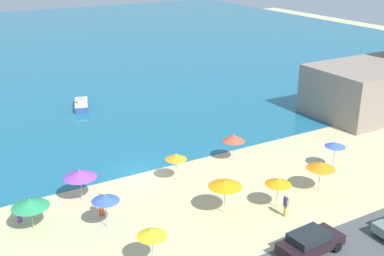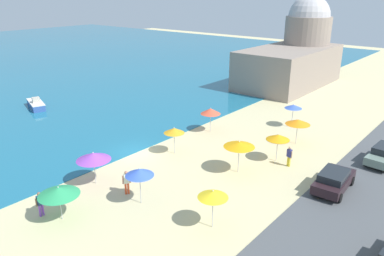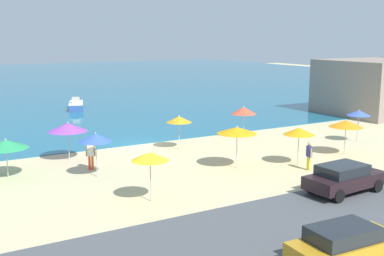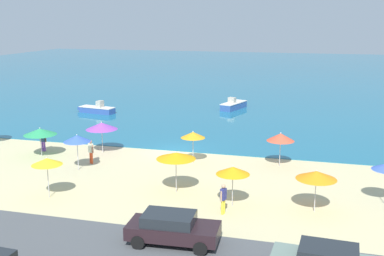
{
  "view_description": "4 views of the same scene",
  "coord_description": "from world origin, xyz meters",
  "px_view_note": "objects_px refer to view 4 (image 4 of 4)",
  "views": [
    {
      "loc": [
        -14.14,
        -33.09,
        17.81
      ],
      "look_at": [
        6.66,
        2.69,
        1.86
      ],
      "focal_mm": 45.0,
      "sensor_mm": 36.0,
      "label": 1
    },
    {
      "loc": [
        -19.28,
        -22.51,
        13.08
      ],
      "look_at": [
        4.77,
        -2.34,
        1.49
      ],
      "focal_mm": 35.0,
      "sensor_mm": 36.0,
      "label": 2
    },
    {
      "loc": [
        -13.53,
        -31.35,
        7.73
      ],
      "look_at": [
        3.08,
        -2.74,
        1.41
      ],
      "focal_mm": 45.0,
      "sensor_mm": 36.0,
      "label": 3
    },
    {
      "loc": [
        10.79,
        -34.93,
        10.33
      ],
      "look_at": [
        1.13,
        0.72,
        1.79
      ],
      "focal_mm": 45.0,
      "sensor_mm": 36.0,
      "label": 4
    }
  ],
  "objects_px": {
    "beach_umbrella_0": "(233,171)",
    "skiff_offshore": "(234,105)",
    "beach_umbrella_10": "(47,162)",
    "bather_2": "(91,150)",
    "beach_umbrella_1": "(176,156)",
    "beach_umbrella_3": "(193,135)",
    "beach_umbrella_9": "(77,139)",
    "bather_1": "(43,140)",
    "parked_car_3": "(172,228)",
    "beach_umbrella_4": "(102,126)",
    "beach_umbrella_11": "(316,175)",
    "beach_umbrella_6": "(281,137)",
    "skiff_nearshore": "(97,109)",
    "bather_0": "(223,197)",
    "beach_umbrella_8": "(40,132)"
  },
  "relations": [
    {
      "from": "beach_umbrella_1",
      "to": "beach_umbrella_10",
      "type": "xyz_separation_m",
      "value": [
        -6.95,
        -2.78,
        -0.09
      ]
    },
    {
      "from": "beach_umbrella_9",
      "to": "bather_2",
      "type": "xyz_separation_m",
      "value": [
        0.19,
        1.58,
        -1.26
      ]
    },
    {
      "from": "bather_0",
      "to": "beach_umbrella_4",
      "type": "bearing_deg",
      "value": 140.89
    },
    {
      "from": "beach_umbrella_6",
      "to": "skiff_nearshore",
      "type": "relative_size",
      "value": 0.55
    },
    {
      "from": "beach_umbrella_0",
      "to": "bather_2",
      "type": "relative_size",
      "value": 1.37
    },
    {
      "from": "beach_umbrella_6",
      "to": "beach_umbrella_9",
      "type": "xyz_separation_m",
      "value": [
        -13.37,
        -4.52,
        0.12
      ]
    },
    {
      "from": "beach_umbrella_3",
      "to": "beach_umbrella_6",
      "type": "bearing_deg",
      "value": 7.93
    },
    {
      "from": "beach_umbrella_11",
      "to": "beach_umbrella_6",
      "type": "bearing_deg",
      "value": 108.24
    },
    {
      "from": "beach_umbrella_6",
      "to": "skiff_nearshore",
      "type": "bearing_deg",
      "value": 146.15
    },
    {
      "from": "beach_umbrella_3",
      "to": "beach_umbrella_6",
      "type": "relative_size",
      "value": 0.96
    },
    {
      "from": "beach_umbrella_10",
      "to": "bather_2",
      "type": "distance_m",
      "value": 6.9
    },
    {
      "from": "beach_umbrella_0",
      "to": "beach_umbrella_1",
      "type": "relative_size",
      "value": 0.93
    },
    {
      "from": "skiff_nearshore",
      "to": "beach_umbrella_6",
      "type": "bearing_deg",
      "value": -33.85
    },
    {
      "from": "bather_1",
      "to": "parked_car_3",
      "type": "relative_size",
      "value": 0.38
    },
    {
      "from": "beach_umbrella_10",
      "to": "skiff_offshore",
      "type": "height_order",
      "value": "beach_umbrella_10"
    },
    {
      "from": "beach_umbrella_1",
      "to": "parked_car_3",
      "type": "xyz_separation_m",
      "value": [
        1.83,
        -6.61,
        -1.45
      ]
    },
    {
      "from": "beach_umbrella_8",
      "to": "beach_umbrella_0",
      "type": "bearing_deg",
      "value": -20.78
    },
    {
      "from": "beach_umbrella_1",
      "to": "bather_2",
      "type": "bearing_deg",
      "value": 152.45
    },
    {
      "from": "beach_umbrella_4",
      "to": "bather_0",
      "type": "height_order",
      "value": "beach_umbrella_4"
    },
    {
      "from": "parked_car_3",
      "to": "beach_umbrella_10",
      "type": "bearing_deg",
      "value": 156.44
    },
    {
      "from": "bather_1",
      "to": "skiff_nearshore",
      "type": "distance_m",
      "value": 15.35
    },
    {
      "from": "beach_umbrella_11",
      "to": "parked_car_3",
      "type": "relative_size",
      "value": 0.55
    },
    {
      "from": "beach_umbrella_9",
      "to": "skiff_offshore",
      "type": "height_order",
      "value": "beach_umbrella_9"
    },
    {
      "from": "beach_umbrella_3",
      "to": "skiff_nearshore",
      "type": "relative_size",
      "value": 0.53
    },
    {
      "from": "beach_umbrella_1",
      "to": "bather_2",
      "type": "xyz_separation_m",
      "value": [
        -7.63,
        3.98,
        -1.31
      ]
    },
    {
      "from": "beach_umbrella_10",
      "to": "bather_0",
      "type": "distance_m",
      "value": 10.42
    },
    {
      "from": "beach_umbrella_9",
      "to": "skiff_offshore",
      "type": "distance_m",
      "value": 25.81
    },
    {
      "from": "beach_umbrella_3",
      "to": "beach_umbrella_0",
      "type": "bearing_deg",
      "value": -59.96
    },
    {
      "from": "bather_2",
      "to": "skiff_offshore",
      "type": "height_order",
      "value": "bather_2"
    },
    {
      "from": "beach_umbrella_4",
      "to": "beach_umbrella_6",
      "type": "bearing_deg",
      "value": 0.3
    },
    {
      "from": "beach_umbrella_0",
      "to": "skiff_nearshore",
      "type": "bearing_deg",
      "value": 130.68
    },
    {
      "from": "beach_umbrella_8",
      "to": "beach_umbrella_9",
      "type": "relative_size",
      "value": 0.97
    },
    {
      "from": "beach_umbrella_6",
      "to": "bather_0",
      "type": "height_order",
      "value": "beach_umbrella_6"
    },
    {
      "from": "beach_umbrella_6",
      "to": "bather_2",
      "type": "distance_m",
      "value": 13.55
    },
    {
      "from": "beach_umbrella_1",
      "to": "beach_umbrella_9",
      "type": "bearing_deg",
      "value": 162.93
    },
    {
      "from": "beach_umbrella_0",
      "to": "skiff_offshore",
      "type": "distance_m",
      "value": 29.14
    },
    {
      "from": "beach_umbrella_9",
      "to": "bather_0",
      "type": "bearing_deg",
      "value": -23.62
    },
    {
      "from": "beach_umbrella_1",
      "to": "beach_umbrella_3",
      "type": "xyz_separation_m",
      "value": [
        -0.58,
        6.06,
        -0.2
      ]
    },
    {
      "from": "beach_umbrella_3",
      "to": "beach_umbrella_1",
      "type": "bearing_deg",
      "value": -84.54
    },
    {
      "from": "beach_umbrella_0",
      "to": "beach_umbrella_4",
      "type": "relative_size",
      "value": 0.96
    },
    {
      "from": "beach_umbrella_4",
      "to": "beach_umbrella_9",
      "type": "height_order",
      "value": "beach_umbrella_9"
    },
    {
      "from": "beach_umbrella_10",
      "to": "bather_0",
      "type": "height_order",
      "value": "beach_umbrella_10"
    },
    {
      "from": "bather_1",
      "to": "skiff_nearshore",
      "type": "relative_size",
      "value": 0.36
    },
    {
      "from": "beach_umbrella_3",
      "to": "parked_car_3",
      "type": "height_order",
      "value": "beach_umbrella_3"
    },
    {
      "from": "beach_umbrella_4",
      "to": "skiff_offshore",
      "type": "height_order",
      "value": "beach_umbrella_4"
    },
    {
      "from": "beach_umbrella_1",
      "to": "beach_umbrella_3",
      "type": "distance_m",
      "value": 6.1
    },
    {
      "from": "beach_umbrella_1",
      "to": "bather_1",
      "type": "height_order",
      "value": "beach_umbrella_1"
    },
    {
      "from": "beach_umbrella_1",
      "to": "bather_1",
      "type": "bearing_deg",
      "value": 154.88
    },
    {
      "from": "skiff_nearshore",
      "to": "parked_car_3",
      "type": "bearing_deg",
      "value": -57.89
    },
    {
      "from": "beach_umbrella_4",
      "to": "beach_umbrella_9",
      "type": "xyz_separation_m",
      "value": [
        0.29,
        -4.45,
        0.11
      ]
    }
  ]
}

